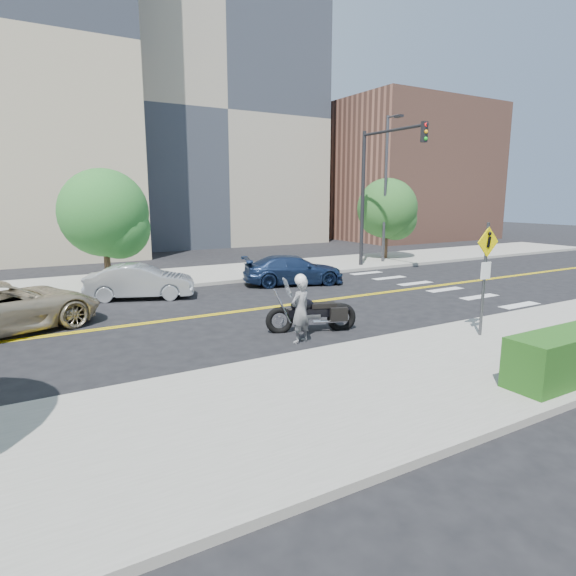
% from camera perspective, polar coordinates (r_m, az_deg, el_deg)
% --- Properties ---
extents(ground_plane, '(120.00, 120.00, 0.00)m').
position_cam_1_polar(ground_plane, '(16.31, -5.79, -2.77)').
color(ground_plane, black).
rests_on(ground_plane, ground).
extents(sidewalk_near, '(60.00, 5.00, 0.15)m').
position_cam_1_polar(sidewalk_near, '(10.24, 12.26, -10.82)').
color(sidewalk_near, '#9E9B91').
rests_on(sidewalk_near, ground_plane).
extents(sidewalk_far, '(60.00, 5.00, 0.15)m').
position_cam_1_polar(sidewalk_far, '(23.20, -13.52, 1.22)').
color(sidewalk_far, '#9E9B91').
rests_on(sidewalk_far, ground_plane).
extents(building_mid, '(18.00, 14.00, 20.00)m').
position_cam_1_polar(building_mid, '(43.43, -10.98, 18.78)').
color(building_mid, '#A39984').
rests_on(building_mid, ground_plane).
extents(building_right, '(14.00, 12.00, 12.00)m').
position_cam_1_polar(building_right, '(47.43, 13.44, 13.13)').
color(building_right, '#8C5947').
rests_on(building_right, ground_plane).
extents(lamp_post, '(0.16, 0.16, 8.00)m').
position_cam_1_polar(lamp_post, '(27.97, 11.45, 11.27)').
color(lamp_post, '#4C4C51').
rests_on(lamp_post, sidewalk_far).
extents(traffic_light, '(0.28, 4.50, 7.00)m').
position_cam_1_polar(traffic_light, '(25.60, 10.23, 12.55)').
color(traffic_light, black).
rests_on(traffic_light, sidewalk_far).
extents(pedestrian_sign, '(0.78, 0.08, 3.00)m').
position_cam_1_polar(pedestrian_sign, '(13.59, 22.35, 2.18)').
color(pedestrian_sign, '#4C4C51').
rests_on(pedestrian_sign, sidewalk_near).
extents(motorcyclist, '(0.73, 0.58, 1.84)m').
position_cam_1_polar(motorcyclist, '(12.61, 1.48, -2.46)').
color(motorcyclist, '#B5B4BA').
rests_on(motorcyclist, ground).
extents(motorcycle, '(2.66, 1.58, 1.55)m').
position_cam_1_polar(motorcycle, '(13.71, 2.85, -2.00)').
color(motorcycle, black).
rests_on(motorcycle, ground).
extents(parked_car_silver, '(4.18, 2.70, 1.30)m').
position_cam_1_polar(parked_car_silver, '(18.99, -17.10, 0.73)').
color(parked_car_silver, '#B8BCC0').
rests_on(parked_car_silver, ground).
extents(parked_car_blue, '(4.74, 2.98, 1.28)m').
position_cam_1_polar(parked_car_blue, '(21.11, 0.64, 2.15)').
color(parked_car_blue, navy).
rests_on(parked_car_blue, ground).
extents(tree_far_a, '(3.63, 3.63, 4.96)m').
position_cam_1_polar(tree_far_a, '(21.56, -20.99, 8.30)').
color(tree_far_a, '#382619').
rests_on(tree_far_a, ground).
extents(tree_far_b, '(3.54, 3.54, 4.89)m').
position_cam_1_polar(tree_far_b, '(29.51, 11.65, 9.22)').
color(tree_far_b, '#382619').
rests_on(tree_far_b, ground).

